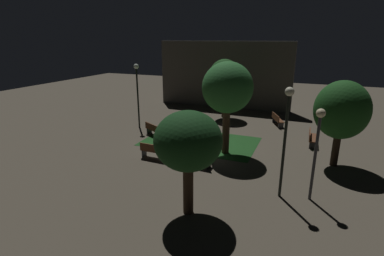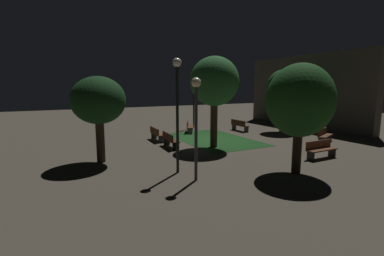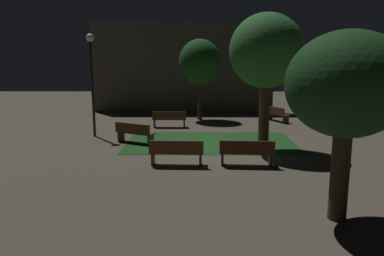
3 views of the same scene
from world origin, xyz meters
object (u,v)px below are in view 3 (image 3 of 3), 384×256
object	(u,v)px
bench_front_right	(345,123)
bench_front_left	(247,152)
bench_corner	(277,114)
tree_back_right	(347,86)
tree_lawn_side	(266,52)
bench_near_trees	(134,132)
bench_lawn_edge	(176,152)
tree_back_left	(200,63)
lamp_post_path_center	(92,68)
bench_by_lamp	(169,119)

from	to	relation	value
bench_front_right	bench_front_left	bearing A→B (deg)	-134.20
bench_corner	tree_back_right	size ratio (longest dim) A/B	0.46
bench_front_left	tree_lawn_side	distance (m)	4.21
bench_near_trees	tree_lawn_side	world-z (taller)	tree_lawn_side
bench_lawn_edge	bench_front_right	world-z (taller)	same
bench_front_left	bench_corner	bearing A→B (deg)	71.74
tree_back_left	lamp_post_path_center	size ratio (longest dim) A/B	1.03
tree_lawn_side	tree_back_right	xyz separation A→B (m)	(0.41, -6.49, -0.91)
lamp_post_path_center	bench_near_trees	bearing A→B (deg)	-34.72
bench_front_left	bench_near_trees	xyz separation A→B (m)	(-4.32, 3.41, 0.00)
bench_lawn_edge	bench_front_right	size ratio (longest dim) A/B	1.00
bench_corner	bench_near_trees	distance (m)	9.50
bench_front_right	tree_lawn_side	world-z (taller)	tree_lawn_side
bench_lawn_edge	bench_near_trees	distance (m)	3.95
tree_lawn_side	tree_back_right	size ratio (longest dim) A/B	1.31
tree_back_right	tree_back_left	world-z (taller)	tree_back_left
bench_corner	bench_by_lamp	size ratio (longest dim) A/B	1.02
bench_corner	lamp_post_path_center	world-z (taller)	lamp_post_path_center
bench_lawn_edge	bench_corner	distance (m)	10.82
bench_lawn_edge	tree_back_left	world-z (taller)	tree_back_left
bench_front_right	bench_corner	distance (m)	4.38
bench_corner	bench_by_lamp	world-z (taller)	same
bench_lawn_edge	bench_corner	xyz separation A→B (m)	(5.42, 9.36, 0.00)
bench_near_trees	lamp_post_path_center	distance (m)	3.74
tree_back_left	bench_corner	bearing A→B (deg)	-10.04
bench_front_left	bench_front_right	distance (m)	8.09
bench_front_left	tree_back_right	xyz separation A→B (m)	(1.40, -4.10, 2.41)
lamp_post_path_center	bench_by_lamp	bearing A→B (deg)	35.90
bench_lawn_edge	bench_front_left	xyz separation A→B (m)	(2.33, 0.00, 0.00)
bench_near_trees	bench_by_lamp	bearing A→B (deg)	72.76
bench_lawn_edge	bench_corner	bearing A→B (deg)	59.93
bench_lawn_edge	bench_by_lamp	size ratio (longest dim) A/B	1.01
bench_lawn_edge	tree_back_left	distance (m)	10.62
tree_back_left	tree_lawn_side	bearing A→B (deg)	-72.57
tree_back_left	lamp_post_path_center	distance (m)	7.28
bench_near_trees	tree_back_right	bearing A→B (deg)	-52.69
tree_back_right	lamp_post_path_center	world-z (taller)	lamp_post_path_center
bench_lawn_edge	bench_by_lamp	distance (m)	7.34
bench_front_left	bench_front_right	bearing A→B (deg)	45.80
bench_by_lamp	bench_front_left	bearing A→B (deg)	-66.91
tree_lawn_side	lamp_post_path_center	world-z (taller)	tree_lawn_side
bench_by_lamp	tree_back_left	distance (m)	4.44
bench_front_left	bench_corner	distance (m)	9.86
tree_lawn_side	bench_near_trees	bearing A→B (deg)	169.18
tree_back_left	lamp_post_path_center	bearing A→B (deg)	-133.47
tree_back_left	bench_lawn_edge	bearing A→B (deg)	-94.98
bench_by_lamp	lamp_post_path_center	world-z (taller)	lamp_post_path_center
bench_front_left	tree_back_left	distance (m)	10.68
bench_lawn_edge	lamp_post_path_center	xyz separation A→B (m)	(-4.12, 4.88, 2.70)
bench_corner	lamp_post_path_center	xyz separation A→B (m)	(-9.54, -4.48, 2.70)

